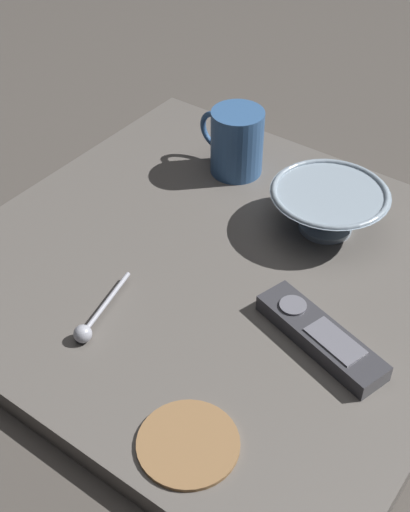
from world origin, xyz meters
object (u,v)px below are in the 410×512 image
Objects in this scene: cereal_bowl at (328,207)px; tv_remote_near at (320,336)px; drink_coaster at (188,443)px; coffee_mug at (236,142)px; teaspoon at (89,325)px.

tv_remote_near is (-0.10, 0.20, -0.03)m from cereal_bowl.
cereal_bowl is at bearing -81.64° from drink_coaster.
cereal_bowl is at bearing -63.09° from tv_remote_near.
cereal_bowl is at bearing 166.53° from coffee_mug.
teaspoon is 1.14× the size of drink_coaster.
cereal_bowl is 1.35× the size of teaspoon.
cereal_bowl is at bearing -111.09° from teaspoon.
teaspoon is 0.20m from drink_coaster.
tv_remote_near is at bearing -147.65° from teaspoon.
teaspoon is (-0.05, 0.39, -0.04)m from coffee_mug.
coffee_mug is 0.40m from teaspoon.
tv_remote_near is at bearing -101.38° from drink_coaster.
cereal_bowl is 0.37m from teaspoon.
cereal_bowl is 1.42× the size of coffee_mug.
drink_coaster is at bearing 78.62° from tv_remote_near.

